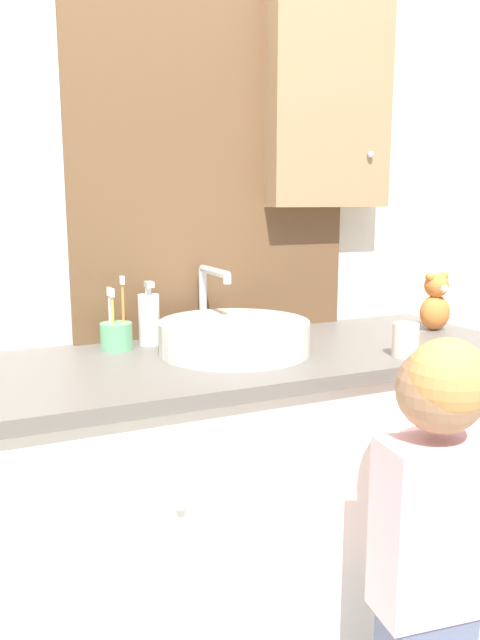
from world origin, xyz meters
The scene contains 8 objects.
wall_back centered at (0.02, 0.62, 1.27)m, with size 3.20×0.18×2.50m.
vanity_counter centered at (0.00, 0.31, 0.44)m, with size 1.47×0.58×0.87m.
sink_basin centered at (-0.07, 0.33, 0.92)m, with size 0.40×0.45×0.21m.
toothbrush_holder centered at (-0.35, 0.49, 0.91)m, with size 0.09×0.09×0.20m.
soap_dispenser centered at (-0.25, 0.51, 0.94)m, with size 0.06×0.06×0.18m.
child_figure centered at (0.17, -0.19, 0.59)m, with size 0.29×0.48×1.00m.
teddy_bear centered at (0.62, 0.33, 0.96)m, with size 0.10×0.08×0.18m.
drinking_cup centered at (0.31, 0.10, 0.91)m, with size 0.07×0.07×0.09m, color silver.
Camera 1 is at (-0.73, -1.15, 1.26)m, focal length 35.00 mm.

